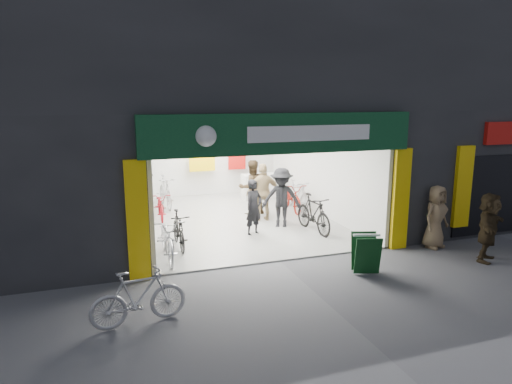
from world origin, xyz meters
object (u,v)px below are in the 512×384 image
pedestrian_near (436,217)px  sandwich_board (366,252)px  parked_bike (139,297)px  bike_right_front (313,214)px  bike_left_front (167,238)px

pedestrian_near → sandwich_board: (-2.67, -0.97, -0.34)m
sandwich_board → parked_bike: bearing=-153.4°
bike_right_front → parked_bike: bearing=-146.8°
bike_right_front → pedestrian_near: pedestrian_near is taller
parked_bike → bike_left_front: bearing=-24.3°
pedestrian_near → parked_bike: bearing=177.2°
bike_left_front → sandwich_board: (4.02, -2.34, -0.05)m
pedestrian_near → sandwich_board: size_ratio=1.88×
bike_right_front → sandwich_board: size_ratio=2.12×
parked_bike → sandwich_board: (4.95, 0.77, -0.01)m
bike_right_front → pedestrian_near: (2.39, -2.24, 0.27)m
parked_bike → pedestrian_near: (7.62, 1.74, 0.33)m
bike_right_front → sandwich_board: (-0.28, -3.21, -0.08)m
bike_right_front → bike_left_front: bearing=-172.7°
sandwich_board → bike_left_front: bearing=167.5°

